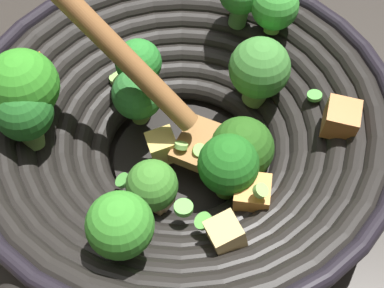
% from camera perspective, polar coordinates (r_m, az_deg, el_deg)
% --- Properties ---
extents(ground_plane, '(4.00, 4.00, 0.00)m').
position_cam_1_polar(ground_plane, '(0.54, -0.98, -1.88)').
color(ground_plane, '#332D28').
extents(wok, '(0.37, 0.37, 0.26)m').
position_cam_1_polar(wok, '(0.50, -1.22, 1.92)').
color(wok, black).
rests_on(wok, ground).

